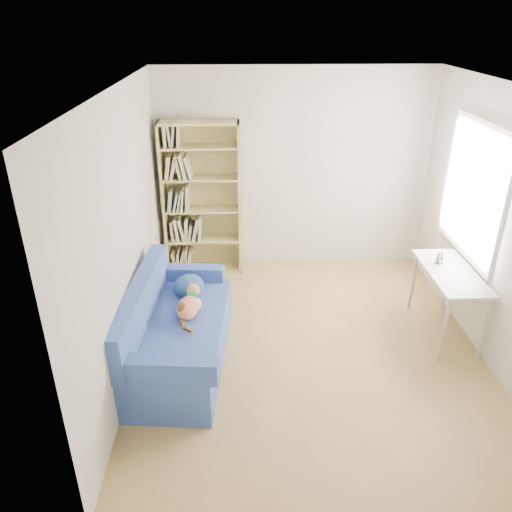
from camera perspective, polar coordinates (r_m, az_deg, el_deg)
The scene contains 6 objects.
ground at distance 5.34m, azimuth 5.99°, elevation -10.30°, with size 4.00×4.00×0.00m, color #9B7C46.
room_shell at distance 4.61m, azimuth 8.10°, elevation 6.59°, with size 3.54×4.04×2.62m.
sofa at distance 5.01m, azimuth -9.21°, elevation -8.61°, with size 0.99×1.85×0.88m.
bookshelf at distance 6.50m, azimuth -6.17°, elevation 5.77°, with size 0.99×0.31×1.98m.
desk at distance 5.56m, azimuth 21.34°, elevation -2.44°, with size 0.49×1.08×0.75m.
pen_cup at distance 5.64m, azimuth 20.24°, elevation -0.27°, with size 0.08×0.08×0.15m.
Camera 1 is at (-0.69, -4.25, 3.16)m, focal length 35.00 mm.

